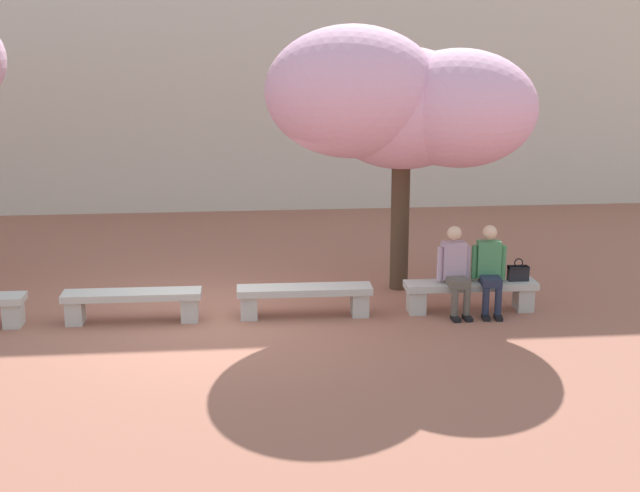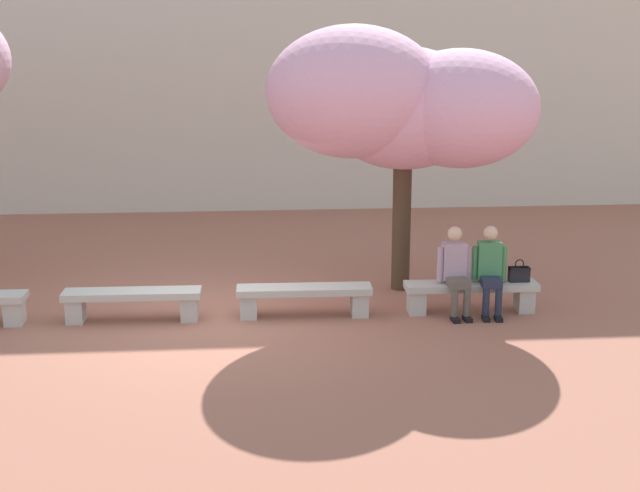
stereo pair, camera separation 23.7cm
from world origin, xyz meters
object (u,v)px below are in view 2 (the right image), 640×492
at_px(stone_bench_center, 304,296).
at_px(handbag, 519,273).
at_px(stone_bench_near_east, 471,292).
at_px(cherry_tree_main, 401,103).
at_px(stone_bench_near_west, 132,300).
at_px(person_seated_right, 490,267).
at_px(person_seated_left, 456,268).

relative_size(stone_bench_center, handbag, 5.78).
relative_size(stone_bench_near_east, cherry_tree_main, 0.47).
xyz_separation_m(stone_bench_near_west, cherry_tree_main, (4.02, 1.13, 2.68)).
distance_m(stone_bench_near_east, handbag, 0.76).
relative_size(stone_bench_center, person_seated_right, 1.52).
distance_m(person_seated_right, cherry_tree_main, 2.83).
xyz_separation_m(stone_bench_center, person_seated_left, (2.20, -0.05, 0.39)).
height_order(stone_bench_near_west, person_seated_right, person_seated_right).
height_order(handbag, cherry_tree_main, cherry_tree_main).
bearing_deg(stone_bench_near_east, stone_bench_center, 180.00).
height_order(stone_bench_center, handbag, handbag).
bearing_deg(person_seated_left, person_seated_right, 0.02).
bearing_deg(person_seated_right, stone_bench_near_west, 179.41).
height_order(stone_bench_near_east, person_seated_right, person_seated_right).
bearing_deg(cherry_tree_main, person_seated_left, -61.42).
bearing_deg(person_seated_right, person_seated_left, -179.98).
bearing_deg(person_seated_right, stone_bench_center, 178.88).
relative_size(stone_bench_near_west, person_seated_right, 1.52).
relative_size(stone_bench_near_west, handbag, 5.78).
xyz_separation_m(stone_bench_center, cherry_tree_main, (1.56, 1.13, 2.68)).
relative_size(stone_bench_near_west, stone_bench_near_east, 1.00).
height_order(person_seated_left, cherry_tree_main, cherry_tree_main).
bearing_deg(person_seated_right, cherry_tree_main, 134.33).
relative_size(person_seated_left, person_seated_right, 1.00).
distance_m(stone_bench_near_west, person_seated_left, 4.68).
distance_m(handbag, cherry_tree_main, 3.11).
bearing_deg(person_seated_left, stone_bench_near_west, 179.34).
height_order(stone_bench_near_west, stone_bench_center, same).
bearing_deg(cherry_tree_main, handbag, -34.85).
height_order(person_seated_right, handbag, person_seated_right).
distance_m(stone_bench_near_west, handbag, 5.64).
distance_m(stone_bench_near_west, cherry_tree_main, 4.96).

